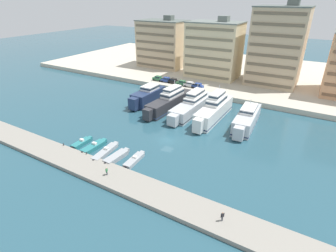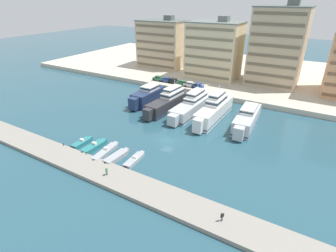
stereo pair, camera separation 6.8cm
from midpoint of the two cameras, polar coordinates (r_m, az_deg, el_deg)
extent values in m
plane|color=#285160|center=(61.78, -0.17, -3.08)|extent=(400.00, 400.00, 0.00)
cube|color=beige|center=(119.98, 16.52, 11.04)|extent=(180.00, 70.00, 1.60)
cube|color=gray|center=(49.68, -10.77, -11.32)|extent=(120.00, 6.06, 0.77)
cube|color=navy|center=(83.15, -4.30, 6.40)|extent=(4.88, 12.80, 4.14)
cube|color=navy|center=(77.62, -7.46, 4.84)|extent=(2.60, 2.37, 3.52)
cube|color=#192347|center=(83.62, -4.27, 5.53)|extent=(4.93, 12.93, 0.24)
cube|color=white|center=(82.99, -3.98, 8.38)|extent=(3.73, 5.41, 1.38)
cube|color=#233342|center=(82.94, -3.98, 8.47)|extent=(3.77, 5.46, 0.50)
cylinder|color=silver|center=(83.14, -3.69, 9.57)|extent=(0.16, 0.16, 1.80)
cube|color=navy|center=(88.75, -1.72, 7.13)|extent=(3.97, 0.97, 0.20)
cube|color=#333338|center=(78.51, 0.34, 5.06)|extent=(5.44, 19.30, 3.67)
cube|color=#333338|center=(70.67, -4.39, 2.55)|extent=(2.44, 2.25, 3.12)
cube|color=#334C7F|center=(78.95, 0.34, 4.25)|extent=(5.50, 19.49, 0.24)
cube|color=white|center=(78.73, 0.93, 7.14)|extent=(3.79, 8.20, 1.54)
cube|color=#233342|center=(78.68, 0.93, 7.24)|extent=(3.84, 8.29, 0.56)
cube|color=white|center=(78.29, 0.94, 8.07)|extent=(2.96, 6.40, 1.17)
cube|color=#233342|center=(78.25, 0.94, 8.16)|extent=(3.00, 6.46, 0.42)
cylinder|color=silver|center=(78.80, 1.43, 9.32)|extent=(0.16, 0.16, 1.80)
cube|color=#333338|center=(86.75, 4.03, 6.52)|extent=(3.62, 1.13, 0.20)
cube|color=silver|center=(76.58, 5.38, 4.25)|extent=(5.24, 20.12, 3.37)
cube|color=silver|center=(67.62, 1.11, 1.34)|extent=(2.64, 2.41, 2.86)
cube|color=black|center=(76.99, 5.34, 3.50)|extent=(5.29, 20.32, 0.24)
cube|color=white|center=(77.00, 5.96, 6.22)|extent=(3.88, 8.50, 1.32)
cube|color=#233342|center=(76.95, 5.97, 6.31)|extent=(3.93, 8.58, 0.47)
cube|color=white|center=(76.55, 6.01, 7.15)|extent=(3.03, 6.63, 1.34)
cube|color=#233342|center=(76.51, 6.01, 7.24)|extent=(3.07, 6.70, 0.48)
cylinder|color=silver|center=(77.14, 6.48, 8.51)|extent=(0.16, 0.16, 1.80)
cube|color=silver|center=(85.73, 8.56, 5.98)|extent=(4.00, 1.01, 0.20)
cube|color=white|center=(72.84, 9.96, 3.08)|extent=(4.36, 18.62, 4.10)
cube|color=white|center=(64.16, 6.55, 0.09)|extent=(2.31, 2.10, 3.49)
cube|color=#192347|center=(73.37, 9.88, 2.12)|extent=(4.40, 18.81, 0.24)
cube|color=white|center=(72.98, 10.55, 5.55)|extent=(3.33, 7.84, 1.74)
cube|color=#233342|center=(72.92, 10.56, 5.68)|extent=(3.37, 7.92, 0.63)
cube|color=white|center=(72.45, 10.65, 6.70)|extent=(2.59, 6.11, 1.37)
cube|color=#233342|center=(72.41, 10.66, 6.80)|extent=(2.63, 6.17, 0.49)
cylinder|color=silver|center=(73.00, 11.09, 8.12)|extent=(0.16, 0.16, 1.80)
cube|color=white|center=(81.73, 12.47, 4.77)|extent=(3.54, 0.94, 0.20)
cube|color=silver|center=(70.75, 16.75, 1.41)|extent=(5.19, 15.90, 3.71)
cube|color=silver|center=(62.85, 15.10, -1.51)|extent=(2.49, 2.29, 3.15)
cube|color=#192347|center=(71.25, 16.63, 0.54)|extent=(5.25, 16.06, 0.24)
cube|color=white|center=(70.86, 17.21, 3.61)|extent=(3.73, 6.77, 1.31)
cube|color=#233342|center=(70.81, 17.22, 3.70)|extent=(3.78, 6.83, 0.47)
cylinder|color=silver|center=(71.22, 17.53, 5.03)|extent=(0.16, 0.16, 1.80)
cube|color=silver|center=(78.64, 17.92, 3.12)|extent=(3.72, 1.11, 0.20)
cube|color=teal|center=(62.89, -18.41, -3.56)|extent=(1.79, 4.84, 0.85)
cube|color=teal|center=(64.48, -16.67, -2.52)|extent=(0.95, 0.78, 0.72)
cube|color=silver|center=(62.79, -18.26, -2.89)|extent=(0.95, 0.62, 0.48)
cube|color=#283847|center=(62.91, -18.09, -2.73)|extent=(0.86, 0.09, 0.29)
cube|color=black|center=(61.41, -20.16, -4.46)|extent=(0.36, 0.29, 0.60)
cube|color=teal|center=(60.46, -15.98, -4.41)|extent=(2.05, 5.97, 0.94)
cube|color=teal|center=(62.39, -13.78, -3.11)|extent=(1.08, 0.89, 0.80)
cube|color=silver|center=(60.36, -15.76, -3.66)|extent=(1.07, 0.62, 0.47)
cube|color=#283847|center=(60.49, -15.57, -3.49)|extent=(0.97, 0.10, 0.28)
cube|color=black|center=(58.68, -18.19, -5.58)|extent=(0.37, 0.29, 0.60)
cube|color=#9EA3A8|center=(57.93, -13.58, -5.58)|extent=(2.54, 7.42, 0.87)
cube|color=#9EA3A8|center=(60.62, -11.35, -3.80)|extent=(1.06, 0.90, 0.74)
cube|color=silver|center=(57.95, -13.33, -4.77)|extent=(1.04, 0.70, 0.45)
cube|color=#283847|center=(58.10, -13.18, -4.58)|extent=(0.89, 0.17, 0.27)
cube|color=black|center=(55.43, -15.95, -7.30)|extent=(0.39, 0.32, 0.60)
cube|color=#9EA3A8|center=(55.62, -11.31, -6.69)|extent=(2.22, 5.76, 1.02)
cube|color=#9EA3A8|center=(57.53, -9.09, -5.28)|extent=(1.10, 0.92, 0.87)
cube|color=black|center=(53.86, -13.55, -7.97)|extent=(0.38, 0.30, 0.60)
cube|color=#9EA3A8|center=(54.29, -7.47, -7.41)|extent=(2.04, 5.76, 0.79)
cube|color=#9EA3A8|center=(56.49, -5.70, -5.83)|extent=(0.96, 0.81, 0.67)
cube|color=silver|center=(54.26, -7.25, -6.68)|extent=(0.95, 0.66, 0.37)
cube|color=#283847|center=(54.43, -7.10, -6.49)|extent=(0.84, 0.13, 0.22)
cube|color=black|center=(52.21, -9.31, -8.88)|extent=(0.38, 0.30, 0.60)
cube|color=#2D6642|center=(101.02, -2.24, 10.24)|extent=(4.10, 1.71, 0.80)
cube|color=#2D6642|center=(100.74, -2.18, 10.63)|extent=(2.10, 1.56, 0.68)
cube|color=#1E2833|center=(100.74, -2.18, 10.63)|extent=(2.06, 1.58, 0.37)
cylinder|color=black|center=(101.16, -3.16, 10.00)|extent=(0.64, 0.22, 0.64)
cylinder|color=black|center=(102.52, -2.63, 10.24)|extent=(0.64, 0.22, 0.64)
cylinder|color=black|center=(99.75, -1.84, 9.79)|extent=(0.64, 0.22, 0.64)
cylinder|color=black|center=(101.13, -1.32, 10.03)|extent=(0.64, 0.22, 0.64)
cube|color=#28428E|center=(99.18, -0.41, 9.95)|extent=(4.19, 1.93, 0.80)
cube|color=#28428E|center=(98.91, -0.33, 10.35)|extent=(2.19, 1.68, 0.68)
cube|color=#1E2833|center=(98.91, -0.33, 10.35)|extent=(2.14, 1.69, 0.37)
cylinder|color=black|center=(99.18, -1.34, 9.70)|extent=(0.65, 0.26, 0.64)
cylinder|color=black|center=(100.62, -0.87, 9.95)|extent=(0.65, 0.26, 0.64)
cylinder|color=black|center=(97.98, 0.07, 9.50)|extent=(0.65, 0.26, 0.64)
cylinder|color=black|center=(99.43, 0.52, 9.75)|extent=(0.65, 0.26, 0.64)
cube|color=black|center=(97.78, 1.10, 9.70)|extent=(4.15, 1.83, 0.80)
cube|color=black|center=(97.49, 1.18, 10.10)|extent=(2.15, 1.62, 0.68)
cube|color=#1E2833|center=(97.49, 1.18, 10.10)|extent=(2.11, 1.64, 0.37)
cylinder|color=black|center=(97.87, 0.15, 9.48)|extent=(0.65, 0.24, 0.64)
cylinder|color=black|center=(99.26, 0.67, 9.72)|extent=(0.65, 0.24, 0.64)
cylinder|color=black|center=(96.53, 1.52, 9.23)|extent=(0.65, 0.24, 0.64)
cylinder|color=black|center=(97.94, 2.04, 9.47)|extent=(0.65, 0.24, 0.64)
cube|color=#2D6642|center=(95.54, 2.96, 9.27)|extent=(4.10, 1.71, 0.80)
cube|color=#2D6642|center=(95.26, 3.05, 9.68)|extent=(2.10, 1.57, 0.68)
cube|color=#1E2833|center=(95.26, 3.05, 9.68)|extent=(2.06, 1.58, 0.37)
cylinder|color=black|center=(95.55, 1.99, 9.04)|extent=(0.64, 0.22, 0.64)
cylinder|color=black|center=(96.98, 2.48, 9.29)|extent=(0.64, 0.22, 0.64)
cylinder|color=black|center=(94.35, 3.45, 8.78)|extent=(0.64, 0.22, 0.64)
cylinder|color=black|center=(95.80, 3.92, 9.04)|extent=(0.64, 0.22, 0.64)
cube|color=white|center=(94.00, 4.68, 8.93)|extent=(4.15, 1.83, 0.80)
cube|color=white|center=(93.72, 4.78, 9.34)|extent=(2.15, 1.63, 0.68)
cube|color=#1E2833|center=(93.72, 4.78, 9.34)|extent=(2.11, 1.64, 0.37)
cylinder|color=black|center=(93.91, 3.69, 8.69)|extent=(0.65, 0.24, 0.64)
cylinder|color=black|center=(95.38, 4.13, 8.95)|extent=(0.65, 0.24, 0.64)
cylinder|color=black|center=(92.86, 5.21, 8.43)|extent=(0.65, 0.24, 0.64)
cylinder|color=black|center=(94.36, 5.64, 8.70)|extent=(0.65, 0.24, 0.64)
cube|color=#28428E|center=(92.72, 6.45, 8.60)|extent=(4.11, 1.73, 0.80)
cube|color=#28428E|center=(92.44, 6.56, 9.02)|extent=(2.11, 1.57, 0.68)
cube|color=#1E2833|center=(92.44, 6.56, 9.02)|extent=(2.07, 1.59, 0.37)
cylinder|color=black|center=(92.62, 5.45, 8.37)|extent=(0.64, 0.22, 0.64)
cylinder|color=black|center=(94.10, 5.90, 8.64)|extent=(0.64, 0.22, 0.64)
cylinder|color=black|center=(91.59, 7.00, 8.08)|extent=(0.64, 0.22, 0.64)
cylinder|color=black|center=(93.09, 7.42, 8.36)|extent=(0.64, 0.22, 0.64)
cube|color=#C6AD89|center=(122.10, -1.12, 17.37)|extent=(20.18, 13.76, 19.32)
cube|color=#6D5F4B|center=(117.87, -2.89, 13.02)|extent=(18.57, 0.24, 0.90)
cube|color=#6D5F4B|center=(117.17, -2.93, 14.56)|extent=(18.57, 0.24, 0.90)
cube|color=#6D5F4B|center=(116.56, -2.97, 16.11)|extent=(18.57, 0.24, 0.90)
cube|color=#6D5F4B|center=(116.03, -3.01, 17.67)|extent=(18.57, 0.24, 0.90)
cube|color=#6D5F4B|center=(115.58, -3.05, 19.25)|extent=(18.57, 0.24, 0.90)
cube|color=#6D5F4B|center=(115.23, -3.09, 20.84)|extent=(18.57, 0.24, 0.90)
cube|color=#56605B|center=(120.95, -1.16, 21.99)|extent=(20.59, 14.04, 0.40)
cube|color=#56605B|center=(119.32, 0.18, 22.51)|extent=(3.60, 3.20, 2.00)
cube|color=beige|center=(106.38, 9.93, 15.89)|extent=(19.53, 12.96, 20.16)
cube|color=#7E7359|center=(102.25, 8.19, 10.75)|extent=(17.97, 0.24, 0.90)
cube|color=#7E7359|center=(101.41, 8.31, 12.58)|extent=(17.97, 0.24, 0.90)
cube|color=#7E7359|center=(100.68, 8.44, 14.43)|extent=(17.97, 0.24, 0.90)
cube|color=#7E7359|center=(100.05, 8.57, 16.31)|extent=(17.97, 0.24, 0.90)
cube|color=#7E7359|center=(99.53, 8.71, 18.21)|extent=(17.97, 0.24, 0.90)
cube|color=#7E7359|center=(99.13, 8.85, 20.13)|extent=(17.97, 0.24, 0.90)
cube|color=slate|center=(105.06, 10.39, 21.39)|extent=(19.92, 13.22, 0.40)
cube|color=slate|center=(103.98, 12.06, 21.88)|extent=(3.60, 3.20, 2.00)
cube|color=#C6AD89|center=(102.66, 22.69, 15.53)|extent=(16.94, 16.06, 25.70)
cube|color=#6D5F4B|center=(97.25, 20.73, 8.45)|extent=(15.58, 0.24, 0.90)
cube|color=#6D5F4B|center=(96.41, 21.04, 10.26)|extent=(15.58, 0.24, 0.90)
cube|color=#6D5F4B|center=(95.66, 21.35, 12.10)|extent=(15.58, 0.24, 0.90)
cube|color=#6D5F4B|center=(95.01, 21.67, 13.96)|extent=(15.58, 0.24, 0.90)
cube|color=#6D5F4B|center=(94.47, 22.01, 15.85)|extent=(15.58, 0.24, 0.90)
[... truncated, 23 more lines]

